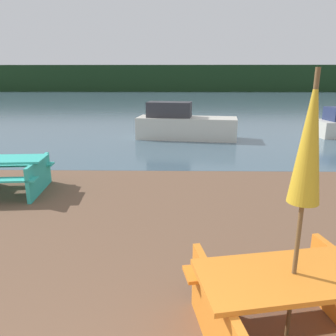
% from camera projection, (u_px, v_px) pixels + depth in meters
% --- Properties ---
extents(water, '(60.00, 50.00, 0.00)m').
position_uv_depth(water, '(169.00, 101.00, 32.29)').
color(water, '#425B6B').
rests_on(water, ground_plane).
extents(far_treeline, '(80.00, 1.60, 4.00)m').
position_uv_depth(far_treeline, '(171.00, 78.00, 51.01)').
color(far_treeline, '#193319').
rests_on(far_treeline, water).
extents(picnic_table_orange, '(1.80, 1.65, 0.74)m').
position_uv_depth(picnic_table_orange, '(290.00, 304.00, 2.75)').
color(picnic_table_orange, orange).
rests_on(picnic_table_orange, ground_plane).
extents(picnic_table_teal, '(1.67, 1.51, 0.72)m').
position_uv_depth(picnic_table_teal, '(6.00, 172.00, 6.58)').
color(picnic_table_teal, '#33B7A8').
rests_on(picnic_table_teal, ground_plane).
extents(umbrella_gold, '(0.24, 0.24, 2.35)m').
position_uv_depth(umbrella_gold, '(309.00, 143.00, 2.38)').
color(umbrella_gold, brown).
rests_on(umbrella_gold, ground_plane).
extents(boat, '(3.84, 1.75, 1.37)m').
position_uv_depth(boat, '(184.00, 125.00, 12.38)').
color(boat, beige).
rests_on(boat, water).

